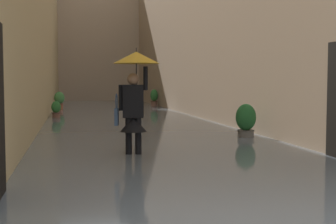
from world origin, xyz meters
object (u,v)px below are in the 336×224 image
(person_wading, at_px, (134,87))
(potted_plant_mid_left, at_px, (154,98))
(potted_plant_far_right, at_px, (59,100))
(potted_plant_mid_right, at_px, (56,110))
(potted_plant_far_left, at_px, (246,122))

(person_wading, bearing_deg, potted_plant_mid_left, -101.17)
(person_wading, relative_size, potted_plant_far_right, 2.16)
(potted_plant_mid_left, relative_size, potted_plant_mid_right, 1.41)
(potted_plant_far_right, height_order, potted_plant_mid_right, potted_plant_far_right)
(person_wading, relative_size, potted_plant_mid_left, 2.03)
(potted_plant_far_left, xyz_separation_m, potted_plant_mid_left, (-0.23, -14.34, 0.04))
(person_wading, distance_m, potted_plant_mid_left, 16.83)
(potted_plant_mid_left, xyz_separation_m, potted_plant_mid_right, (4.98, 7.07, -0.15))
(person_wading, xyz_separation_m, potted_plant_mid_left, (-3.26, -16.49, -0.84))
(person_wading, bearing_deg, potted_plant_far_left, -144.58)
(potted_plant_far_left, bearing_deg, potted_plant_mid_left, -90.93)
(potted_plant_far_left, relative_size, potted_plant_mid_right, 1.27)
(person_wading, relative_size, potted_plant_far_left, 2.25)
(potted_plant_far_right, xyz_separation_m, potted_plant_mid_right, (-0.00, 5.00, -0.16))
(potted_plant_far_left, distance_m, potted_plant_mid_right, 8.69)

